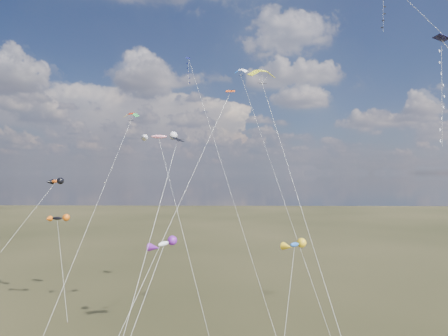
{
  "coord_description": "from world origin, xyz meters",
  "views": [
    {
      "loc": [
        1.04,
        -26.48,
        18.41
      ],
      "look_at": [
        0.0,
        18.0,
        19.0
      ],
      "focal_mm": 32.0,
      "sensor_mm": 36.0,
      "label": 1
    }
  ],
  "objects": [
    {
      "name": "diamond_black_high",
      "position": [
        17.38,
        12.14,
        33.29
      ],
      "size": [
        13.33,
        30.88,
        38.9
      ],
      "color": "black",
      "rests_on": "ground"
    },
    {
      "name": "diamond_navy_tall",
      "position": [
        -4.85,
        33.19,
        31.27
      ],
      "size": [
        12.48,
        22.92,
        36.58
      ],
      "color": "#0A0D53",
      "rests_on": "ground"
    },
    {
      "name": "diamond_black_mid",
      "position": [
        -4.53,
        2.66,
        15.59
      ],
      "size": [
        4.2,
        14.28,
        21.43
      ],
      "color": "black",
      "rests_on": "ground"
    },
    {
      "name": "diamond_orange_center",
      "position": [
        -2.27,
        10.23,
        19.36
      ],
      "size": [
        11.35,
        14.62,
        27.01
      ],
      "color": "#D03E0A",
      "rests_on": "ground"
    },
    {
      "name": "parafoil_yellow",
      "position": [
        3.85,
        11.77,
        28.16
      ],
      "size": [
        7.73,
        16.29,
        28.92
      ],
      "color": "gold",
      "rests_on": "ground"
    },
    {
      "name": "parafoil_blue_white",
      "position": [
        2.24,
        30.64,
        32.95
      ],
      "size": [
        10.07,
        21.65,
        33.85
      ],
      "color": "blue",
      "rests_on": "ground"
    },
    {
      "name": "parafoil_tricolor",
      "position": [
        -13.11,
        27.95,
        26.44
      ],
      "size": [
        4.4,
        23.98,
        27.18
      ],
      "color": "yellow",
      "rests_on": "ground"
    },
    {
      "name": "novelty_black_orange",
      "position": [
        -24.03,
        29.74,
        11.98
      ],
      "size": [
        6.27,
        8.28,
        12.59
      ],
      "color": "black",
      "rests_on": "ground"
    },
    {
      "name": "novelty_orange_black",
      "position": [
        -25.15,
        31.28,
        17.17
      ],
      "size": [
        9.88,
        12.68,
        17.78
      ],
      "color": "#EC5610",
      "rests_on": "ground"
    },
    {
      "name": "novelty_white_purple",
      "position": [
        -4.4,
        4.42,
        12.88
      ],
      "size": [
        4.93,
        8.12,
        13.36
      ],
      "color": "white",
      "rests_on": "ground"
    },
    {
      "name": "novelty_redwhite_stripe",
      "position": [
        -8.33,
        23.51,
        22.98
      ],
      "size": [
        11.01,
        19.22,
        23.64
      ],
      "color": "red",
      "rests_on": "ground"
    },
    {
      "name": "novelty_blue_yellow",
      "position": [
        6.5,
        9.29,
        11.99
      ],
      "size": [
        3.91,
        9.09,
        12.52
      ],
      "color": "blue",
      "rests_on": "ground"
    }
  ]
}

